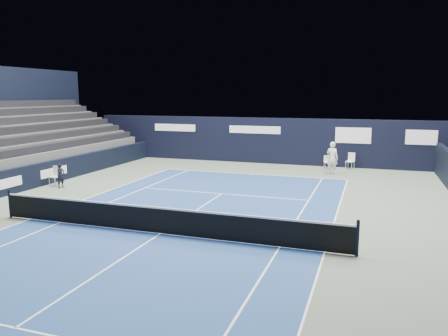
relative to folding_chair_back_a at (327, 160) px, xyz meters
The scene contains 12 objects.
ground 14.17m from the folding_chair_back_a, 106.32° to the right, with size 48.00×48.00×0.00m, color #526256.
court_surface 16.10m from the folding_chair_back_a, 104.32° to the right, with size 10.97×23.77×0.01m, color navy.
folding_chair_back_a is the anchor object (origin of this frame).
folding_chair_back_b 1.48m from the folding_chair_back_a, ahead, with size 0.59×0.58×1.04m.
line_judge_chair 16.30m from the folding_chair_back_a, 141.62° to the right, with size 0.47×0.45×1.03m.
line_judge 16.06m from the folding_chair_back_a, 139.20° to the right, with size 0.45×0.30×1.24m, color black.
court_markings 16.10m from the folding_chair_back_a, 104.32° to the right, with size 11.03×23.83×0.00m.
tennis_net 16.09m from the folding_chair_back_a, 104.32° to the right, with size 12.90×0.10×1.10m.
back_sponsor_wall 4.20m from the folding_chair_back_a, 167.11° to the left, with size 26.00×0.63×3.10m.
side_barrier_left 16.56m from the folding_chair_back_a, 144.50° to the right, with size 0.33×22.00×1.20m.
spectator_stand 19.33m from the folding_chair_back_a, 153.50° to the right, with size 6.00×18.00×6.40m.
tennis_player 2.11m from the folding_chair_back_a, 76.11° to the right, with size 0.81×0.94×1.93m.
Camera 1 is at (6.64, -12.77, 4.68)m, focal length 35.00 mm.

